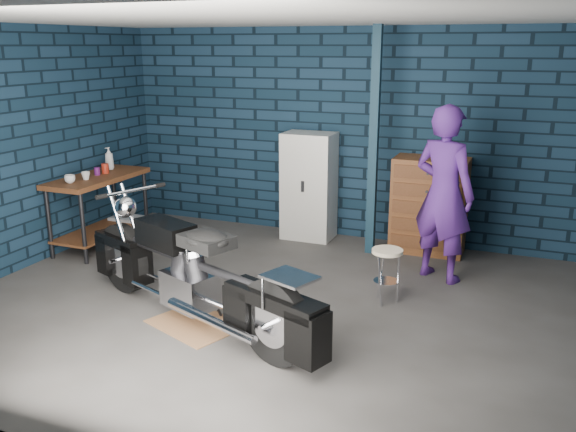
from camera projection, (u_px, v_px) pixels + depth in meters
name	position (u px, v px, depth m)	size (l,w,h in m)	color
ground	(265.00, 305.00, 6.00)	(6.00, 6.00, 0.00)	#494745
room_walls	(286.00, 105.00, 5.97)	(6.02, 5.01, 2.71)	#0E202F
support_post	(374.00, 144.00, 7.17)	(0.10, 0.10, 2.70)	#122B3B
workbench	(100.00, 211.00, 7.66)	(0.60, 1.40, 0.91)	brown
drip_mat	(196.00, 324.00, 5.59)	(0.80, 0.60, 0.01)	brown
motorcycle	(193.00, 266.00, 5.44)	(2.57, 0.70, 1.13)	black
person	(444.00, 194.00, 6.46)	(0.69, 0.46, 1.90)	#4A2078
storage_bin	(127.00, 226.00, 8.19)	(0.41, 0.29, 0.25)	#97999F
locker	(309.00, 186.00, 7.93)	(0.65, 0.46, 1.39)	silver
tool_chest	(429.00, 206.00, 7.40)	(0.88, 0.49, 1.17)	brown
shop_stool	(386.00, 276.00, 6.00)	(0.30, 0.30, 0.55)	beige
cup_a	(70.00, 179.00, 7.13)	(0.12, 0.12, 0.10)	beige
cup_b	(86.00, 176.00, 7.30)	(0.10, 0.10, 0.10)	beige
mug_purple	(97.00, 171.00, 7.57)	(0.07, 0.07, 0.10)	#591862
mug_red	(105.00, 168.00, 7.67)	(0.09, 0.09, 0.12)	#A72716
bottle	(109.00, 158.00, 7.89)	(0.11, 0.11, 0.29)	#97999F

